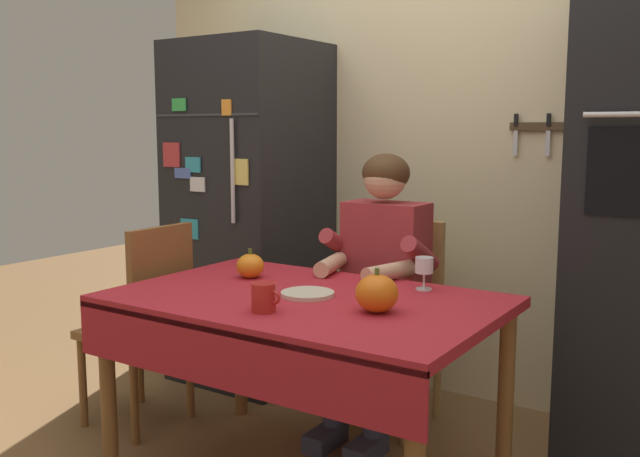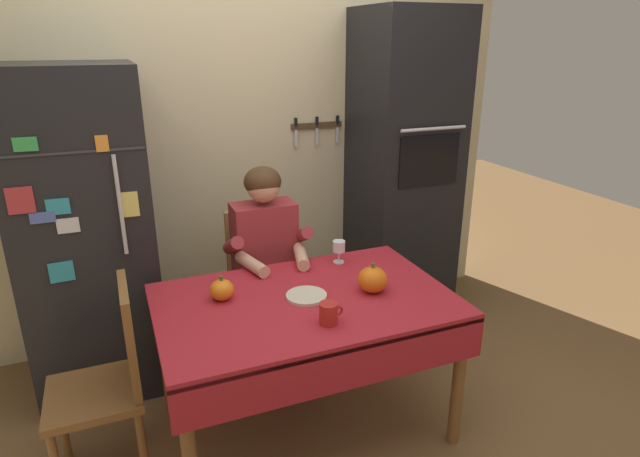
% 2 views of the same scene
% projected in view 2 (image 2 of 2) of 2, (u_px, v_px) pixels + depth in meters
% --- Properties ---
extents(ground_plane, '(10.00, 10.00, 0.00)m').
position_uv_depth(ground_plane, '(313.00, 436.00, 2.68)').
color(ground_plane, brown).
rests_on(ground_plane, ground).
extents(back_wall_assembly, '(3.70, 0.13, 2.60)m').
position_uv_depth(back_wall_assembly, '(244.00, 138.00, 3.43)').
color(back_wall_assembly, beige).
rests_on(back_wall_assembly, ground).
extents(refrigerator, '(0.68, 0.71, 1.80)m').
position_uv_depth(refrigerator, '(87.00, 235.00, 2.88)').
color(refrigerator, black).
rests_on(refrigerator, ground).
extents(wall_oven, '(0.60, 0.64, 2.10)m').
position_uv_depth(wall_oven, '(403.00, 173.00, 3.57)').
color(wall_oven, black).
rests_on(wall_oven, ground).
extents(dining_table, '(1.40, 0.90, 0.74)m').
position_uv_depth(dining_table, '(307.00, 316.00, 2.53)').
color(dining_table, brown).
rests_on(dining_table, ground).
extents(chair_behind_person, '(0.40, 0.40, 0.93)m').
position_uv_depth(chair_behind_person, '(261.00, 278.00, 3.26)').
color(chair_behind_person, tan).
rests_on(chair_behind_person, ground).
extents(seated_person, '(0.47, 0.55, 1.25)m').
position_uv_depth(seated_person, '(268.00, 255.00, 3.02)').
color(seated_person, '#38384C').
rests_on(seated_person, ground).
extents(chair_left_side, '(0.40, 0.40, 0.93)m').
position_uv_depth(chair_left_side, '(110.00, 375.00, 2.32)').
color(chair_left_side, brown).
rests_on(chair_left_side, ground).
extents(coffee_mug, '(0.11, 0.08, 0.10)m').
position_uv_depth(coffee_mug, '(329.00, 313.00, 2.28)').
color(coffee_mug, '#B2231E').
rests_on(coffee_mug, dining_table).
extents(wine_glass, '(0.07, 0.07, 0.13)m').
position_uv_depth(wine_glass, '(339.00, 248.00, 2.89)').
color(wine_glass, white).
rests_on(wine_glass, dining_table).
extents(pumpkin_large, '(0.15, 0.15, 0.15)m').
position_uv_depth(pumpkin_large, '(373.00, 279.00, 2.57)').
color(pumpkin_large, orange).
rests_on(pumpkin_large, dining_table).
extents(pumpkin_medium, '(0.11, 0.11, 0.12)m').
position_uv_depth(pumpkin_medium, '(222.00, 290.00, 2.49)').
color(pumpkin_medium, orange).
rests_on(pumpkin_medium, dining_table).
extents(serving_tray, '(0.20, 0.20, 0.02)m').
position_uv_depth(serving_tray, '(306.00, 296.00, 2.52)').
color(serving_tray, beige).
rests_on(serving_tray, dining_table).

